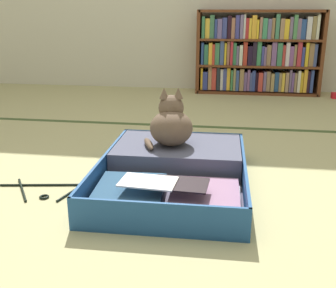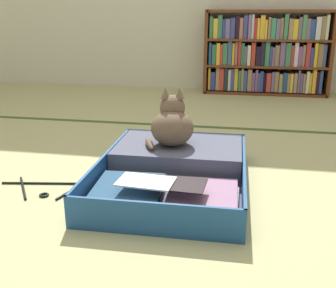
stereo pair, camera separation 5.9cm
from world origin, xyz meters
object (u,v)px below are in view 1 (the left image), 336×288
at_px(black_cat, 171,124).
at_px(open_suitcase, 174,169).
at_px(bookshelf, 257,53).
at_px(clothes_hanger, 49,189).

bearing_deg(black_cat, open_suitcase, -75.62).
bearing_deg(black_cat, bookshelf, 76.03).
xyz_separation_m(open_suitcase, clothes_hanger, (-0.53, -0.19, -0.05)).
relative_size(open_suitcase, black_cat, 3.27).
distance_m(open_suitcase, clothes_hanger, 0.56).
distance_m(bookshelf, open_suitcase, 2.27).
bearing_deg(open_suitcase, clothes_hanger, -159.72).
xyz_separation_m(bookshelf, open_suitcase, (-0.48, -2.20, -0.32)).
distance_m(bookshelf, clothes_hanger, 2.62).
relative_size(bookshelf, clothes_hanger, 2.49).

